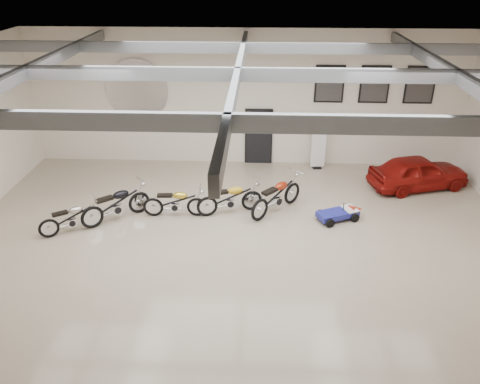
{
  "coord_description": "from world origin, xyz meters",
  "views": [
    {
      "loc": [
        0.53,
        -10.83,
        7.19
      ],
      "look_at": [
        0.0,
        1.2,
        1.1
      ],
      "focal_mm": 35.0,
      "sensor_mm": 36.0,
      "label": 1
    }
  ],
  "objects_px": {
    "motorcycle_gold": "(175,202)",
    "motorcycle_yellow": "(230,198)",
    "banner_stand": "(319,144)",
    "motorcycle_red": "(277,195)",
    "motorcycle_black": "(116,203)",
    "vintage_car": "(419,172)",
    "motorcycle_silver": "(71,217)",
    "go_kart": "(341,211)"
  },
  "relations": [
    {
      "from": "motorcycle_black",
      "to": "motorcycle_red",
      "type": "bearing_deg",
      "value": -31.47
    },
    {
      "from": "motorcycle_black",
      "to": "vintage_car",
      "type": "bearing_deg",
      "value": -24.87
    },
    {
      "from": "motorcycle_yellow",
      "to": "go_kart",
      "type": "xyz_separation_m",
      "value": [
        3.42,
        -0.24,
        -0.25
      ]
    },
    {
      "from": "motorcycle_gold",
      "to": "motorcycle_red",
      "type": "relative_size",
      "value": 0.86
    },
    {
      "from": "vintage_car",
      "to": "motorcycle_gold",
      "type": "bearing_deg",
      "value": 90.22
    },
    {
      "from": "motorcycle_red",
      "to": "vintage_car",
      "type": "distance_m",
      "value": 5.27
    },
    {
      "from": "motorcycle_gold",
      "to": "motorcycle_yellow",
      "type": "height_order",
      "value": "motorcycle_yellow"
    },
    {
      "from": "motorcycle_gold",
      "to": "motorcycle_yellow",
      "type": "bearing_deg",
      "value": 5.92
    },
    {
      "from": "motorcycle_yellow",
      "to": "motorcycle_red",
      "type": "relative_size",
      "value": 0.92
    },
    {
      "from": "motorcycle_yellow",
      "to": "motorcycle_black",
      "type": "bearing_deg",
      "value": 170.89
    },
    {
      "from": "banner_stand",
      "to": "motorcycle_gold",
      "type": "distance_m",
      "value": 6.13
    },
    {
      "from": "motorcycle_gold",
      "to": "motorcycle_red",
      "type": "bearing_deg",
      "value": 4.62
    },
    {
      "from": "motorcycle_silver",
      "to": "motorcycle_yellow",
      "type": "height_order",
      "value": "motorcycle_yellow"
    },
    {
      "from": "banner_stand",
      "to": "motorcycle_black",
      "type": "bearing_deg",
      "value": -152.79
    },
    {
      "from": "banner_stand",
      "to": "motorcycle_red",
      "type": "bearing_deg",
      "value": -121.04
    },
    {
      "from": "motorcycle_black",
      "to": "go_kart",
      "type": "relative_size",
      "value": 1.41
    },
    {
      "from": "motorcycle_yellow",
      "to": "vintage_car",
      "type": "relative_size",
      "value": 0.6
    },
    {
      "from": "vintage_car",
      "to": "banner_stand",
      "type": "bearing_deg",
      "value": 49.27
    },
    {
      "from": "motorcycle_black",
      "to": "vintage_car",
      "type": "distance_m",
      "value": 10.1
    },
    {
      "from": "banner_stand",
      "to": "go_kart",
      "type": "height_order",
      "value": "banner_stand"
    },
    {
      "from": "motorcycle_black",
      "to": "motorcycle_gold",
      "type": "height_order",
      "value": "motorcycle_black"
    },
    {
      "from": "motorcycle_silver",
      "to": "motorcycle_red",
      "type": "distance_m",
      "value": 6.13
    },
    {
      "from": "motorcycle_silver",
      "to": "motorcycle_yellow",
      "type": "distance_m",
      "value": 4.69
    },
    {
      "from": "banner_stand",
      "to": "motorcycle_silver",
      "type": "relative_size",
      "value": 1.09
    },
    {
      "from": "motorcycle_black",
      "to": "go_kart",
      "type": "height_order",
      "value": "motorcycle_black"
    },
    {
      "from": "motorcycle_gold",
      "to": "motorcycle_yellow",
      "type": "relative_size",
      "value": 0.94
    },
    {
      "from": "banner_stand",
      "to": "motorcycle_yellow",
      "type": "distance_m",
      "value": 4.75
    },
    {
      "from": "motorcycle_red",
      "to": "go_kart",
      "type": "bearing_deg",
      "value": -59.35
    },
    {
      "from": "motorcycle_red",
      "to": "vintage_car",
      "type": "xyz_separation_m",
      "value": [
        4.9,
        1.92,
        0.01
      ]
    },
    {
      "from": "motorcycle_gold",
      "to": "go_kart",
      "type": "xyz_separation_m",
      "value": [
        5.08,
        0.02,
        -0.22
      ]
    },
    {
      "from": "motorcycle_black",
      "to": "motorcycle_yellow",
      "type": "distance_m",
      "value": 3.44
    },
    {
      "from": "banner_stand",
      "to": "motorcycle_gold",
      "type": "bearing_deg",
      "value": -146.51
    },
    {
      "from": "motorcycle_yellow",
      "to": "go_kart",
      "type": "bearing_deg",
      "value": -22.83
    },
    {
      "from": "banner_stand",
      "to": "motorcycle_gold",
      "type": "relative_size",
      "value": 1.03
    },
    {
      "from": "motorcycle_gold",
      "to": "go_kart",
      "type": "height_order",
      "value": "motorcycle_gold"
    },
    {
      "from": "motorcycle_black",
      "to": "motorcycle_gold",
      "type": "xyz_separation_m",
      "value": [
        1.73,
        0.32,
        -0.06
      ]
    },
    {
      "from": "motorcycle_yellow",
      "to": "vintage_car",
      "type": "bearing_deg",
      "value": -0.69
    },
    {
      "from": "motorcycle_silver",
      "to": "motorcycle_gold",
      "type": "relative_size",
      "value": 0.94
    },
    {
      "from": "motorcycle_black",
      "to": "motorcycle_yellow",
      "type": "xyz_separation_m",
      "value": [
        3.39,
        0.58,
        -0.03
      ]
    },
    {
      "from": "banner_stand",
      "to": "motorcycle_red",
      "type": "xyz_separation_m",
      "value": [
        -1.63,
        -3.42,
        -0.41
      ]
    },
    {
      "from": "motorcycle_gold",
      "to": "go_kart",
      "type": "distance_m",
      "value": 5.08
    },
    {
      "from": "banner_stand",
      "to": "motorcycle_black",
      "type": "height_order",
      "value": "banner_stand"
    }
  ]
}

